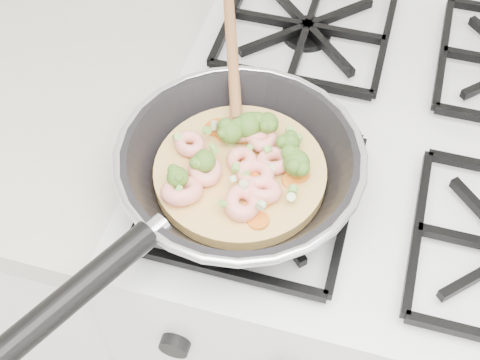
# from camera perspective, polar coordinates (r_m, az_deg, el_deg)

# --- Properties ---
(stove) EXTENTS (0.60, 0.60, 0.92)m
(stove) POSITION_cam_1_polar(r_m,az_deg,el_deg) (1.24, 9.39, -9.61)
(stove) COLOR white
(stove) RESTS_ON ground
(skillet) EXTENTS (0.30, 0.60, 0.09)m
(skillet) POSITION_cam_1_polar(r_m,az_deg,el_deg) (0.75, -0.30, 1.04)
(skillet) COLOR black
(skillet) RESTS_ON stove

